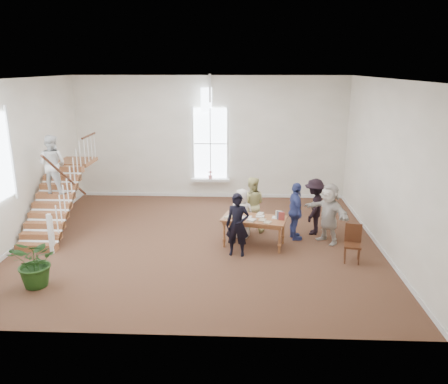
{
  "coord_description": "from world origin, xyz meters",
  "views": [
    {
      "loc": [
        1.18,
        -11.51,
        4.82
      ],
      "look_at": [
        0.68,
        0.4,
        1.36
      ],
      "focal_mm": 35.0,
      "sensor_mm": 36.0,
      "label": 1
    }
  ],
  "objects_px": {
    "woman_cluster_a": "(296,211)",
    "side_chair": "(353,241)",
    "police_officer": "(237,225)",
    "person_yellow": "(252,205)",
    "elderly_woman": "(241,213)",
    "floor_plant": "(36,262)",
    "woman_cluster_b": "(314,207)",
    "woman_cluster_c": "(329,213)",
    "library_table": "(253,221)"
  },
  "relations": [
    {
      "from": "library_table",
      "to": "woman_cluster_a",
      "type": "bearing_deg",
      "value": 36.92
    },
    {
      "from": "police_officer",
      "to": "floor_plant",
      "type": "bearing_deg",
      "value": -150.13
    },
    {
      "from": "police_officer",
      "to": "woman_cluster_c",
      "type": "xyz_separation_m",
      "value": [
        2.54,
        0.98,
        0.02
      ]
    },
    {
      "from": "woman_cluster_a",
      "to": "person_yellow",
      "type": "bearing_deg",
      "value": 56.37
    },
    {
      "from": "library_table",
      "to": "police_officer",
      "type": "relative_size",
      "value": 1.12
    },
    {
      "from": "elderly_woman",
      "to": "woman_cluster_b",
      "type": "height_order",
      "value": "woman_cluster_b"
    },
    {
      "from": "elderly_woman",
      "to": "woman_cluster_b",
      "type": "bearing_deg",
      "value": -156.97
    },
    {
      "from": "police_officer",
      "to": "woman_cluster_b",
      "type": "distance_m",
      "value": 2.77
    },
    {
      "from": "library_table",
      "to": "woman_cluster_c",
      "type": "xyz_separation_m",
      "value": [
        2.11,
        0.33,
        0.13
      ]
    },
    {
      "from": "woman_cluster_a",
      "to": "side_chair",
      "type": "distance_m",
      "value": 1.94
    },
    {
      "from": "side_chair",
      "to": "woman_cluster_b",
      "type": "bearing_deg",
      "value": 122.35
    },
    {
      "from": "woman_cluster_a",
      "to": "woman_cluster_b",
      "type": "bearing_deg",
      "value": -62.23
    },
    {
      "from": "elderly_woman",
      "to": "person_yellow",
      "type": "xyz_separation_m",
      "value": [
        0.3,
        0.5,
        0.12
      ]
    },
    {
      "from": "library_table",
      "to": "woman_cluster_c",
      "type": "distance_m",
      "value": 2.14
    },
    {
      "from": "woman_cluster_b",
      "to": "woman_cluster_c",
      "type": "relative_size",
      "value": 0.98
    },
    {
      "from": "police_officer",
      "to": "woman_cluster_c",
      "type": "bearing_deg",
      "value": 28.0
    },
    {
      "from": "woman_cluster_b",
      "to": "side_chair",
      "type": "relative_size",
      "value": 1.73
    },
    {
      "from": "elderly_woman",
      "to": "floor_plant",
      "type": "height_order",
      "value": "elderly_woman"
    },
    {
      "from": "elderly_woman",
      "to": "floor_plant",
      "type": "xyz_separation_m",
      "value": [
        -4.58,
        -3.15,
        -0.14
      ]
    },
    {
      "from": "woman_cluster_a",
      "to": "elderly_woman",
      "type": "bearing_deg",
      "value": 78.44
    },
    {
      "from": "library_table",
      "to": "floor_plant",
      "type": "relative_size",
      "value": 1.59
    },
    {
      "from": "elderly_woman",
      "to": "woman_cluster_b",
      "type": "xyz_separation_m",
      "value": [
        2.14,
        0.38,
        0.11
      ]
    },
    {
      "from": "police_officer",
      "to": "elderly_woman",
      "type": "distance_m",
      "value": 1.26
    },
    {
      "from": "library_table",
      "to": "woman_cluster_b",
      "type": "xyz_separation_m",
      "value": [
        1.81,
        0.98,
        0.11
      ]
    },
    {
      "from": "person_yellow",
      "to": "woman_cluster_c",
      "type": "xyz_separation_m",
      "value": [
        2.14,
        -0.77,
        0.02
      ]
    },
    {
      "from": "woman_cluster_c",
      "to": "floor_plant",
      "type": "xyz_separation_m",
      "value": [
        -7.02,
        -2.89,
        -0.27
      ]
    },
    {
      "from": "elderly_woman",
      "to": "woman_cluster_a",
      "type": "height_order",
      "value": "woman_cluster_a"
    },
    {
      "from": "woman_cluster_b",
      "to": "floor_plant",
      "type": "xyz_separation_m",
      "value": [
        -6.72,
        -3.54,
        -0.25
      ]
    },
    {
      "from": "woman_cluster_b",
      "to": "side_chair",
      "type": "height_order",
      "value": "woman_cluster_b"
    },
    {
      "from": "police_officer",
      "to": "elderly_woman",
      "type": "relative_size",
      "value": 1.16
    },
    {
      "from": "person_yellow",
      "to": "woman_cluster_b",
      "type": "distance_m",
      "value": 1.84
    },
    {
      "from": "side_chair",
      "to": "library_table",
      "type": "bearing_deg",
      "value": 172.46
    },
    {
      "from": "woman_cluster_b",
      "to": "side_chair",
      "type": "bearing_deg",
      "value": 39.41
    },
    {
      "from": "police_officer",
      "to": "floor_plant",
      "type": "relative_size",
      "value": 1.43
    },
    {
      "from": "library_table",
      "to": "woman_cluster_b",
      "type": "distance_m",
      "value": 2.06
    },
    {
      "from": "library_table",
      "to": "floor_plant",
      "type": "xyz_separation_m",
      "value": [
        -4.91,
        -2.56,
        -0.13
      ]
    },
    {
      "from": "library_table",
      "to": "woman_cluster_b",
      "type": "bearing_deg",
      "value": 41.69
    },
    {
      "from": "police_officer",
      "to": "person_yellow",
      "type": "relative_size",
      "value": 1.0
    },
    {
      "from": "woman_cluster_c",
      "to": "floor_plant",
      "type": "height_order",
      "value": "woman_cluster_c"
    },
    {
      "from": "floor_plant",
      "to": "person_yellow",
      "type": "bearing_deg",
      "value": 36.83
    },
    {
      "from": "woman_cluster_a",
      "to": "side_chair",
      "type": "relative_size",
      "value": 1.73
    },
    {
      "from": "elderly_woman",
      "to": "side_chair",
      "type": "relative_size",
      "value": 1.5
    },
    {
      "from": "elderly_woman",
      "to": "person_yellow",
      "type": "height_order",
      "value": "person_yellow"
    },
    {
      "from": "floor_plant",
      "to": "woman_cluster_c",
      "type": "bearing_deg",
      "value": 22.36
    },
    {
      "from": "woman_cluster_b",
      "to": "elderly_woman",
      "type": "bearing_deg",
      "value": -60.94
    },
    {
      "from": "elderly_woman",
      "to": "woman_cluster_b",
      "type": "distance_m",
      "value": 2.18
    },
    {
      "from": "police_officer",
      "to": "side_chair",
      "type": "distance_m",
      "value": 2.96
    },
    {
      "from": "elderly_woman",
      "to": "police_officer",
      "type": "bearing_deg",
      "value": 98.29
    },
    {
      "from": "library_table",
      "to": "side_chair",
      "type": "xyz_separation_m",
      "value": [
        2.51,
        -0.88,
        -0.19
      ]
    },
    {
      "from": "woman_cluster_a",
      "to": "floor_plant",
      "type": "bearing_deg",
      "value": 107.67
    }
  ]
}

